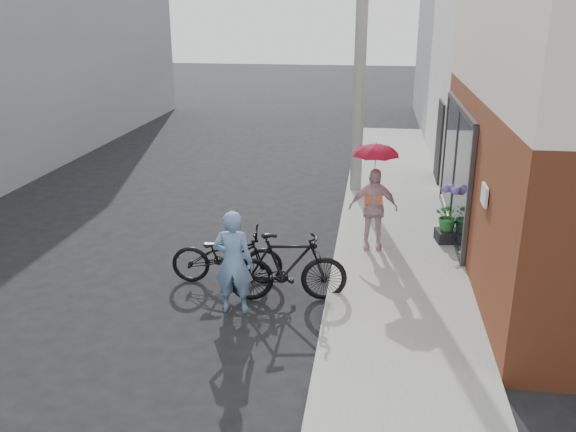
% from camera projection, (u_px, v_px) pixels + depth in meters
% --- Properties ---
extents(ground, '(80.00, 80.00, 0.00)m').
position_uv_depth(ground, '(272.00, 298.00, 9.80)').
color(ground, black).
rests_on(ground, ground).
extents(sidewalk, '(2.20, 24.00, 0.12)m').
position_uv_depth(sidewalk, '(401.00, 254.00, 11.37)').
color(sidewalk, gray).
rests_on(sidewalk, ground).
extents(curb, '(0.12, 24.00, 0.12)m').
position_uv_depth(curb, '(338.00, 251.00, 11.52)').
color(curb, '#9E9E99').
rests_on(curb, ground).
extents(east_building_far, '(8.00, 8.00, 7.00)m').
position_uv_depth(east_building_far, '(534.00, 32.00, 22.63)').
color(east_building_far, gray).
rests_on(east_building_far, ground).
extents(utility_pole, '(0.28, 0.28, 7.00)m').
position_uv_depth(utility_pole, '(361.00, 49.00, 14.11)').
color(utility_pole, '#9E9E99').
rests_on(utility_pole, ground).
extents(officer, '(0.61, 0.42, 1.63)m').
position_uv_depth(officer, '(233.00, 262.00, 9.14)').
color(officer, '#6B8EBF').
rests_on(officer, ground).
extents(bike_left, '(1.93, 0.83, 0.98)m').
position_uv_depth(bike_left, '(227.00, 255.00, 10.22)').
color(bike_left, black).
rests_on(bike_left, ground).
extents(bike_right, '(1.95, 0.82, 1.14)m').
position_uv_depth(bike_right, '(287.00, 267.00, 9.56)').
color(bike_right, black).
rests_on(bike_right, ground).
extents(kimono_woman, '(0.94, 0.46, 1.54)m').
position_uv_depth(kimono_woman, '(373.00, 209.00, 11.30)').
color(kimono_woman, beige).
rests_on(kimono_woman, sidewalk).
extents(parasol, '(0.84, 0.84, 0.73)m').
position_uv_depth(parasol, '(376.00, 148.00, 10.92)').
color(parasol, red).
rests_on(parasol, kimono_woman).
extents(planter, '(0.49, 0.49, 0.22)m').
position_uv_depth(planter, '(447.00, 236.00, 11.80)').
color(planter, black).
rests_on(planter, sidewalk).
extents(potted_plant, '(0.53, 0.46, 0.59)m').
position_uv_depth(potted_plant, '(449.00, 216.00, 11.67)').
color(potted_plant, '#2E7431').
rests_on(potted_plant, planter).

